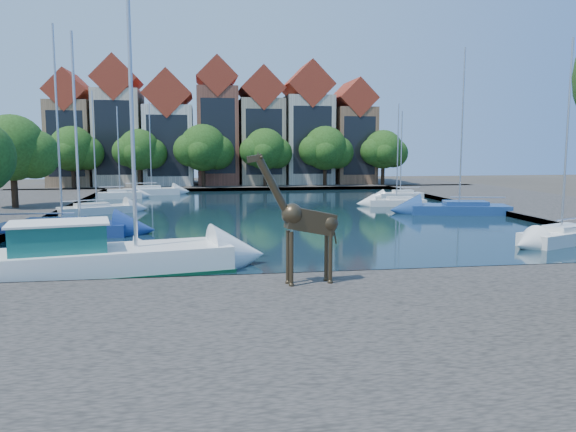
% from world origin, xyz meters
% --- Properties ---
extents(ground, '(160.00, 160.00, 0.00)m').
position_xyz_m(ground, '(0.00, 0.00, 0.00)').
color(ground, '#38332B').
rests_on(ground, ground).
extents(water_basin, '(38.00, 50.00, 0.08)m').
position_xyz_m(water_basin, '(0.00, 24.00, 0.04)').
color(water_basin, black).
rests_on(water_basin, ground).
extents(near_quay, '(50.00, 14.00, 0.50)m').
position_xyz_m(near_quay, '(0.00, -7.00, 0.25)').
color(near_quay, '#4D4843').
rests_on(near_quay, ground).
extents(far_quay, '(60.00, 16.00, 0.50)m').
position_xyz_m(far_quay, '(0.00, 56.00, 0.25)').
color(far_quay, '#4D4843').
rests_on(far_quay, ground).
extents(right_quay, '(14.00, 52.00, 0.50)m').
position_xyz_m(right_quay, '(25.00, 24.00, 0.25)').
color(right_quay, '#4D4843').
rests_on(right_quay, ground).
extents(townhouse_west_end, '(5.44, 9.18, 14.93)m').
position_xyz_m(townhouse_west_end, '(-23.00, 55.99, 7.36)').
color(townhouse_west_end, '#927050').
rests_on(townhouse_west_end, far_quay).
extents(townhouse_west_mid, '(5.94, 9.18, 16.79)m').
position_xyz_m(townhouse_west_mid, '(-17.00, 55.99, 8.23)').
color(townhouse_west_mid, beige).
rests_on(townhouse_west_mid, far_quay).
extents(townhouse_west_inner, '(6.43, 9.18, 15.15)m').
position_xyz_m(townhouse_west_inner, '(-10.50, 55.99, 7.35)').
color(townhouse_west_inner, silver).
rests_on(townhouse_west_inner, far_quay).
extents(townhouse_center, '(5.44, 9.18, 16.93)m').
position_xyz_m(townhouse_center, '(-4.00, 55.99, 8.36)').
color(townhouse_center, brown).
rests_on(townhouse_center, far_quay).
extents(townhouse_east_inner, '(5.94, 9.18, 15.79)m').
position_xyz_m(townhouse_east_inner, '(2.00, 55.99, 7.73)').
color(townhouse_east_inner, tan).
rests_on(townhouse_east_inner, far_quay).
extents(townhouse_east_mid, '(6.43, 9.18, 16.65)m').
position_xyz_m(townhouse_east_mid, '(8.50, 55.99, 8.10)').
color(townhouse_east_mid, beige).
rests_on(townhouse_east_mid, far_quay).
extents(townhouse_east_end, '(5.44, 9.18, 14.43)m').
position_xyz_m(townhouse_east_end, '(15.00, 55.99, 7.11)').
color(townhouse_east_end, brown).
rests_on(townhouse_east_end, far_quay).
extents(far_tree_far_west, '(7.28, 5.60, 7.68)m').
position_xyz_m(far_tree_far_west, '(-21.90, 50.49, 5.18)').
color(far_tree_far_west, '#332114').
rests_on(far_tree_far_west, far_quay).
extents(far_tree_west, '(6.76, 5.20, 7.36)m').
position_xyz_m(far_tree_west, '(-13.91, 50.49, 5.08)').
color(far_tree_west, '#332114').
rests_on(far_tree_west, far_quay).
extents(far_tree_mid_west, '(7.80, 6.00, 8.00)m').
position_xyz_m(far_tree_mid_west, '(-5.89, 50.49, 5.29)').
color(far_tree_mid_west, '#332114').
rests_on(far_tree_mid_west, far_quay).
extents(far_tree_mid_east, '(7.02, 5.40, 7.52)m').
position_xyz_m(far_tree_mid_east, '(2.10, 50.49, 5.13)').
color(far_tree_mid_east, '#332114').
rests_on(far_tree_mid_east, far_quay).
extents(far_tree_east, '(7.54, 5.80, 7.84)m').
position_xyz_m(far_tree_east, '(10.11, 50.49, 5.24)').
color(far_tree_east, '#332114').
rests_on(far_tree_east, far_quay).
extents(far_tree_far_east, '(6.76, 5.20, 7.36)m').
position_xyz_m(far_tree_far_east, '(18.09, 50.49, 5.08)').
color(far_tree_far_east, '#332114').
rests_on(far_tree_far_east, far_quay).
extents(side_tree_left_far, '(7.28, 5.60, 7.88)m').
position_xyz_m(side_tree_left_far, '(-21.90, 27.99, 5.38)').
color(side_tree_left_far, '#332114').
rests_on(side_tree_left_far, left_quay).
extents(giraffe_statue, '(3.46, 0.88, 4.94)m').
position_xyz_m(giraffe_statue, '(-2.47, -1.95, 2.93)').
color(giraffe_statue, '#3A2D1D').
rests_on(giraffe_statue, near_quay).
extents(motorsailer, '(11.22, 5.20, 12.25)m').
position_xyz_m(motorsailer, '(-10.81, 2.65, 1.02)').
color(motorsailer, white).
rests_on(motorsailer, water_basin).
extents(sailboat_left_a, '(6.11, 2.65, 10.87)m').
position_xyz_m(sailboat_left_a, '(-12.00, 5.03, 0.65)').
color(sailboat_left_a, white).
rests_on(sailboat_left_a, water_basin).
extents(sailboat_left_b, '(8.06, 3.03, 13.02)m').
position_xyz_m(sailboat_left_b, '(-15.00, 14.30, 0.68)').
color(sailboat_left_b, navy).
rests_on(sailboat_left_b, water_basin).
extents(sailboat_left_c, '(6.42, 4.42, 10.14)m').
position_xyz_m(sailboat_left_c, '(-15.00, 26.10, 0.57)').
color(sailboat_left_c, silver).
rests_on(sailboat_left_c, water_basin).
extents(sailboat_left_d, '(4.75, 2.13, 9.82)m').
position_xyz_m(sailboat_left_d, '(-15.00, 39.96, 0.64)').
color(sailboat_left_d, silver).
rests_on(sailboat_left_d, water_basin).
extents(sailboat_left_e, '(6.49, 3.46, 10.60)m').
position_xyz_m(sailboat_left_e, '(-12.00, 44.00, 0.67)').
color(sailboat_left_e, silver).
rests_on(sailboat_left_e, water_basin).
extents(sailboat_right_a, '(5.96, 4.06, 11.65)m').
position_xyz_m(sailboat_right_a, '(14.34, 6.80, 0.69)').
color(sailboat_right_a, silver).
rests_on(sailboat_right_a, water_basin).
extents(sailboat_right_b, '(8.40, 4.56, 13.56)m').
position_xyz_m(sailboat_right_b, '(15.00, 21.28, 0.67)').
color(sailboat_right_b, navy).
rests_on(sailboat_right_b, water_basin).
extents(sailboat_right_c, '(5.50, 2.41, 9.55)m').
position_xyz_m(sailboat_right_c, '(12.00, 28.17, 0.56)').
color(sailboat_right_c, silver).
rests_on(sailboat_right_c, water_basin).
extents(sailboat_right_d, '(4.72, 1.68, 9.27)m').
position_xyz_m(sailboat_right_d, '(14.68, 34.51, 0.63)').
color(sailboat_right_d, silver).
rests_on(sailboat_right_d, water_basin).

